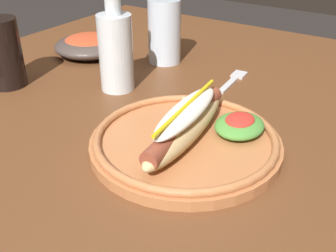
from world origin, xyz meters
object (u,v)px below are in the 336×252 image
at_px(fork, 234,80).
at_px(water_cup, 164,31).
at_px(glass_bottle, 116,49).
at_px(side_bowl, 90,44).
at_px(hot_dog_plate, 188,136).
at_px(soda_cup, 3,53).

xyz_separation_m(fork, water_cup, (0.02, 0.18, 0.07)).
height_order(glass_bottle, side_bowl, glass_bottle).
xyz_separation_m(hot_dog_plate, fork, (0.27, 0.05, -0.02)).
distance_m(hot_dog_plate, side_bowl, 0.47).
xyz_separation_m(fork, soda_cup, (-0.27, 0.37, 0.06)).
xyz_separation_m(glass_bottle, side_bowl, (0.12, 0.18, -0.06)).
bearing_deg(side_bowl, fork, -83.17).
xyz_separation_m(fork, glass_bottle, (-0.16, 0.17, 0.08)).
bearing_deg(water_cup, side_bowl, 108.50).
relative_size(soda_cup, glass_bottle, 0.64).
bearing_deg(glass_bottle, side_bowl, 57.19).
bearing_deg(water_cup, hot_dog_plate, -140.82).
bearing_deg(hot_dog_plate, side_bowl, 60.69).
distance_m(fork, soda_cup, 0.46).
bearing_deg(soda_cup, fork, -54.10).
bearing_deg(soda_cup, water_cup, -33.52).
relative_size(hot_dog_plate, fork, 2.35).
relative_size(water_cup, side_bowl, 0.85).
relative_size(hot_dog_plate, soda_cup, 2.14).
relative_size(hot_dog_plate, glass_bottle, 1.38).
distance_m(hot_dog_plate, water_cup, 0.37).
distance_m(fork, side_bowl, 0.36).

